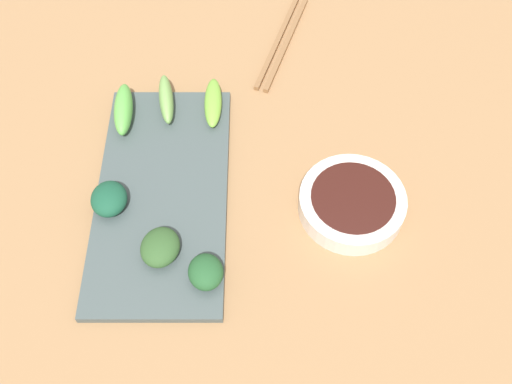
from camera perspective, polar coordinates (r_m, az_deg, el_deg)
tabletop at (r=0.83m, az=-2.79°, el=-2.03°), size 2.10×2.10×0.02m
sauce_bowl at (r=0.81m, az=9.31°, el=-1.17°), size 0.15×0.15×0.03m
serving_plate at (r=0.83m, az=-9.07°, el=-0.21°), size 0.18×0.37×0.01m
broccoli_leafy_0 at (r=0.77m, az=-9.28°, el=-5.31°), size 0.06×0.07×0.03m
broccoli_stalk_1 at (r=0.91m, az=-8.71°, el=8.92°), size 0.04×0.10×0.03m
broccoli_stalk_2 at (r=0.90m, az=-4.19°, el=8.65°), size 0.03×0.10×0.02m
broccoli_leafy_3 at (r=0.75m, az=-4.90°, el=-7.74°), size 0.05×0.06×0.03m
broccoli_stalk_4 at (r=0.91m, az=-12.75°, el=7.85°), size 0.03×0.10×0.03m
broccoli_leafy_5 at (r=0.82m, az=-14.10°, el=-0.75°), size 0.05×0.06×0.03m
chopsticks at (r=1.02m, az=2.57°, el=14.37°), size 0.10×0.23×0.01m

